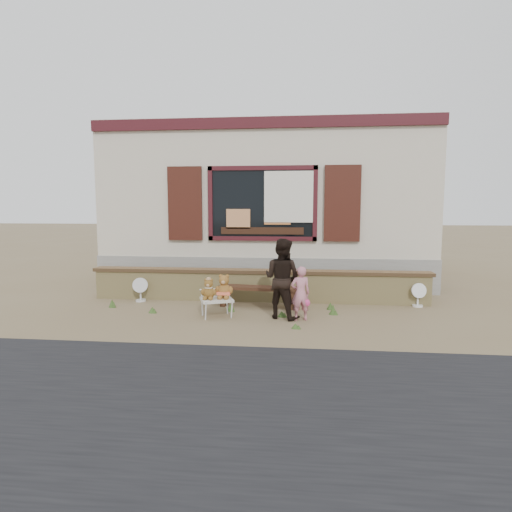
# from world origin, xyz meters

# --- Properties ---
(ground) EXTENTS (80.00, 80.00, 0.00)m
(ground) POSITION_xyz_m (0.00, 0.00, 0.00)
(ground) COLOR brown
(ground) RESTS_ON ground
(asphalt_strip) EXTENTS (80.00, 6.00, 0.01)m
(asphalt_strip) POSITION_xyz_m (0.00, -5.00, 0.00)
(asphalt_strip) COLOR black
(asphalt_strip) RESTS_ON ground
(shopfront) EXTENTS (8.04, 5.13, 4.00)m
(shopfront) POSITION_xyz_m (0.00, 4.49, 2.00)
(shopfront) COLOR #B8AD94
(shopfront) RESTS_ON ground
(brick_wall) EXTENTS (7.10, 0.36, 0.67)m
(brick_wall) POSITION_xyz_m (0.00, 1.00, 0.34)
(brick_wall) COLOR #D2B971
(brick_wall) RESTS_ON ground
(bench) EXTENTS (1.62, 0.49, 0.41)m
(bench) POSITION_xyz_m (0.06, 0.46, 0.30)
(bench) COLOR #341D12
(bench) RESTS_ON ground
(folding_chair) EXTENTS (0.69, 0.65, 0.34)m
(folding_chair) POSITION_xyz_m (-0.61, -0.39, 0.31)
(folding_chair) COLOR beige
(folding_chair) RESTS_ON ground
(teddy_bear_left) EXTENTS (0.34, 0.32, 0.38)m
(teddy_bear_left) POSITION_xyz_m (-0.74, -0.44, 0.53)
(teddy_bear_left) COLOR brown
(teddy_bear_left) RESTS_ON folding_chair
(teddy_bear_right) EXTENTS (0.40, 0.38, 0.44)m
(teddy_bear_right) POSITION_xyz_m (-0.48, -0.34, 0.56)
(teddy_bear_right) COLOR brown
(teddy_bear_right) RESTS_ON folding_chair
(child) EXTENTS (0.39, 0.31, 0.95)m
(child) POSITION_xyz_m (0.89, -0.46, 0.48)
(child) COLOR pink
(child) RESTS_ON ground
(adult) EXTENTS (0.86, 0.79, 1.42)m
(adult) POSITION_xyz_m (0.56, -0.34, 0.71)
(adult) COLOR black
(adult) RESTS_ON ground
(fan_left) EXTENTS (0.33, 0.21, 0.51)m
(fan_left) POSITION_xyz_m (-2.45, 0.69, 0.25)
(fan_left) COLOR silver
(fan_left) RESTS_ON ground
(fan_right) EXTENTS (0.31, 0.20, 0.48)m
(fan_right) POSITION_xyz_m (3.22, 0.80, 0.24)
(fan_right) COLOR white
(fan_right) RESTS_ON ground
(grass_tufts) EXTENTS (4.45, 1.51, 0.16)m
(grass_tufts) POSITION_xyz_m (-0.16, -0.07, 0.06)
(grass_tufts) COLOR #365220
(grass_tufts) RESTS_ON ground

